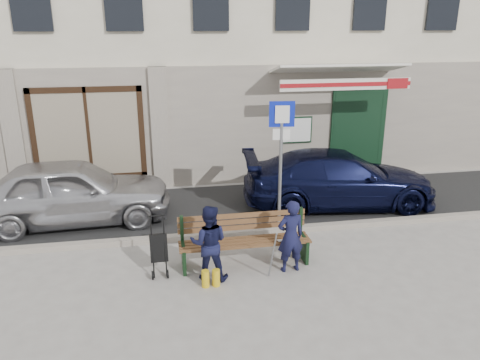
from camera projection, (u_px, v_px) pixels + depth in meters
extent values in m
plane|color=#9E9991|center=(248.00, 272.00, 8.39)|extent=(80.00, 80.00, 0.00)
cube|color=#282828|center=(224.00, 208.00, 11.28)|extent=(60.00, 3.20, 0.01)
cube|color=#9E9384|center=(235.00, 233.00, 9.77)|extent=(60.00, 0.18, 0.12)
cube|color=#9E9384|center=(213.00, 127.00, 12.51)|extent=(20.00, 0.12, 3.20)
cube|color=maroon|center=(89.00, 133.00, 12.05)|extent=(2.50, 0.12, 2.00)
cube|color=black|center=(357.00, 133.00, 13.22)|extent=(1.60, 0.10, 2.60)
cube|color=black|center=(350.00, 132.00, 13.69)|extent=(1.25, 0.90, 2.40)
cube|color=white|center=(297.00, 130.00, 12.84)|extent=(0.80, 0.03, 0.65)
cube|color=white|center=(334.00, 70.00, 12.27)|extent=(3.40, 1.72, 0.42)
cube|color=white|center=(346.00, 84.00, 11.56)|extent=(3.40, 0.05, 0.28)
cube|color=maroon|center=(347.00, 85.00, 11.53)|extent=(3.40, 0.02, 0.10)
imported|color=silver|center=(72.00, 191.00, 10.27)|extent=(4.34, 1.92, 1.45)
imported|color=black|center=(339.00, 179.00, 11.28)|extent=(4.78, 2.33, 1.34)
cylinder|color=gray|center=(280.00, 171.00, 9.67)|extent=(0.07, 0.07, 2.67)
cube|color=#0C1DAC|center=(282.00, 114.00, 9.30)|extent=(0.51, 0.08, 0.51)
cube|color=white|center=(282.00, 114.00, 9.27)|extent=(0.29, 0.05, 0.35)
cube|color=white|center=(281.00, 134.00, 9.43)|extent=(0.35, 0.07, 0.23)
cube|color=brown|center=(245.00, 242.00, 8.51)|extent=(2.40, 0.50, 0.04)
cube|color=brown|center=(242.00, 221.00, 8.68)|extent=(2.40, 0.10, 0.36)
cube|color=black|center=(184.00, 258.00, 8.39)|extent=(0.06, 0.50, 0.45)
cube|color=black|center=(303.00, 248.00, 8.77)|extent=(0.06, 0.50, 0.45)
cube|color=white|center=(286.00, 240.00, 8.53)|extent=(0.34, 0.25, 0.11)
cylinder|color=gray|center=(273.00, 255.00, 7.93)|extent=(0.07, 0.34, 0.96)
cylinder|color=gold|center=(205.00, 279.00, 7.86)|extent=(0.13, 0.13, 0.30)
cylinder|color=gold|center=(216.00, 278.00, 7.89)|extent=(0.13, 0.13, 0.30)
imported|color=#131536|center=(291.00, 236.00, 8.23)|extent=(0.52, 0.38, 1.34)
imported|color=#131636|center=(209.00, 243.00, 7.96)|extent=(0.75, 0.64, 1.35)
cylinder|color=black|center=(153.00, 275.00, 8.11)|extent=(0.04, 0.15, 0.15)
cylinder|color=black|center=(168.00, 274.00, 8.16)|extent=(0.04, 0.15, 0.15)
cube|color=black|center=(159.00, 248.00, 8.21)|extent=(0.32, 0.29, 0.51)
cylinder|color=black|center=(157.00, 216.00, 8.15)|extent=(0.28, 0.04, 0.02)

